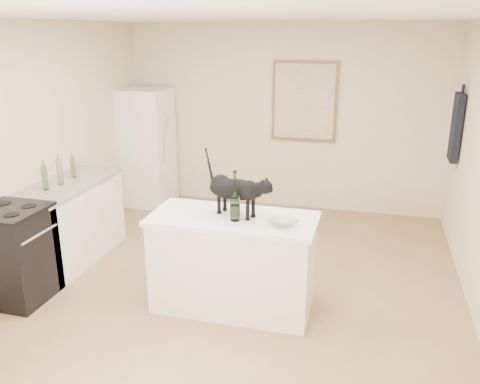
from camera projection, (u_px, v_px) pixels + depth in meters
name	position (u px, v px, depth m)	size (l,w,h in m)	color
floor	(229.00, 294.00, 4.93)	(5.50, 5.50, 0.00)	#A68158
ceiling	(227.00, 16.00, 4.12)	(5.50, 5.50, 0.00)	white
wall_back	(283.00, 118.00, 7.05)	(4.50, 4.50, 0.00)	beige
wall_front	(36.00, 339.00, 2.00)	(4.50, 4.50, 0.00)	beige
wall_left	(18.00, 152.00, 5.08)	(5.50, 5.50, 0.00)	beige
island_base	(233.00, 264.00, 4.59)	(1.44, 0.67, 0.86)	white
island_top	(233.00, 219.00, 4.45)	(1.50, 0.70, 0.04)	white
left_cabinets	(69.00, 224.00, 5.55)	(0.60, 1.40, 0.86)	white
left_countertop	(65.00, 185.00, 5.41)	(0.62, 1.44, 0.04)	gray
stove	(15.00, 255.00, 4.72)	(0.60, 0.60, 0.90)	black
fridge	(146.00, 147.00, 7.31)	(0.68, 0.68, 1.70)	white
artwork_frame	(304.00, 102.00, 6.87)	(0.90, 0.03, 1.10)	brown
artwork_canvas	(304.00, 102.00, 6.86)	(0.82, 0.00, 1.02)	beige
hanging_garment	(456.00, 127.00, 5.84)	(0.08, 0.34, 0.80)	black
black_cat	(235.00, 192.00, 4.41)	(0.62, 0.18, 0.43)	black
wine_bottle	(235.00, 199.00, 4.29)	(0.09, 0.09, 0.40)	#265923
glass_bowl	(283.00, 223.00, 4.20)	(0.24, 0.24, 0.06)	white
fridge_paper	(168.00, 122.00, 7.13)	(0.00, 0.13, 0.16)	silver
counter_bottle_cluster	(58.00, 173.00, 5.34)	(0.09, 0.54, 0.27)	gray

